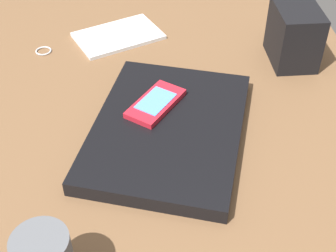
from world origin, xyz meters
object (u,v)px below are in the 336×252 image
at_px(laptop_closed, 168,129).
at_px(cell_phone_on_laptop, 156,103).
at_px(desk_organizer, 294,35).
at_px(notepad, 118,36).
at_px(key_ring, 44,51).

xyz_separation_m(laptop_closed, cell_phone_on_laptop, (0.05, 0.02, 0.02)).
height_order(cell_phone_on_laptop, desk_organizer, desk_organizer).
xyz_separation_m(laptop_closed, notepad, (0.33, 0.09, -0.01)).
distance_m(cell_phone_on_laptop, notepad, 0.29).
distance_m(desk_organizer, notepad, 0.37).
distance_m(desk_organizer, key_ring, 0.52).
bearing_deg(key_ring, cell_phone_on_laptop, -134.55).
relative_size(desk_organizer, notepad, 0.65).
bearing_deg(laptop_closed, notepad, 31.36).
xyz_separation_m(laptop_closed, desk_organizer, (0.22, -0.26, 0.04)).
distance_m(laptop_closed, desk_organizer, 0.34).
bearing_deg(notepad, laptop_closed, 169.56).
height_order(cell_phone_on_laptop, notepad, cell_phone_on_laptop).
xyz_separation_m(cell_phone_on_laptop, key_ring, (0.23, 0.23, -0.03)).
relative_size(laptop_closed, cell_phone_on_laptop, 2.62).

